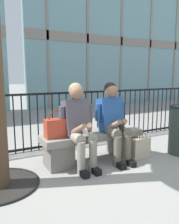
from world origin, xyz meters
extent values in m
plane|color=gray|center=(0.00, 0.00, 0.00)|extent=(60.00, 60.00, 0.00)
cube|color=gray|center=(0.00, 0.00, 0.40)|extent=(1.60, 0.44, 0.10)
cube|color=slate|center=(-0.56, 0.00, 0.17)|extent=(0.36, 0.37, 0.35)
cube|color=slate|center=(0.56, 0.00, 0.17)|extent=(0.36, 0.37, 0.35)
cylinder|color=gray|center=(-0.38, -0.18, 0.47)|extent=(0.15, 0.40, 0.15)
cylinder|color=gray|center=(-0.38, -0.38, 0.23)|extent=(0.11, 0.11, 0.45)
cube|color=black|center=(-0.38, -0.44, 0.04)|extent=(0.09, 0.22, 0.08)
cylinder|color=gray|center=(-0.20, -0.18, 0.47)|extent=(0.15, 0.40, 0.15)
cylinder|color=gray|center=(-0.20, -0.38, 0.23)|extent=(0.11, 0.11, 0.45)
cube|color=black|center=(-0.20, -0.44, 0.04)|extent=(0.09, 0.22, 0.08)
cube|color=#4C4751|center=(-0.29, -0.04, 0.71)|extent=(0.36, 0.30, 0.55)
cylinder|color=#4C4751|center=(-0.51, -0.04, 0.76)|extent=(0.08, 0.08, 0.26)
cylinder|color=#8E664C|center=(-0.37, -0.26, 0.59)|extent=(0.16, 0.28, 0.20)
cylinder|color=#4C4751|center=(-0.07, -0.04, 0.76)|extent=(0.08, 0.08, 0.26)
cylinder|color=#8E664C|center=(-0.21, -0.26, 0.59)|extent=(0.16, 0.28, 0.20)
cube|color=silver|center=(-0.29, -0.32, 0.57)|extent=(0.07, 0.10, 0.13)
sphere|color=#8E664C|center=(-0.29, -0.06, 1.08)|extent=(0.20, 0.20, 0.20)
sphere|color=#997F59|center=(-0.29, -0.03, 1.11)|extent=(0.20, 0.20, 0.20)
cylinder|color=#6B6051|center=(0.20, -0.18, 0.47)|extent=(0.15, 0.40, 0.15)
cylinder|color=#6B6051|center=(0.20, -0.38, 0.23)|extent=(0.11, 0.11, 0.45)
cube|color=black|center=(0.20, -0.44, 0.04)|extent=(0.09, 0.22, 0.08)
cylinder|color=#6B6051|center=(0.38, -0.18, 0.47)|extent=(0.15, 0.40, 0.15)
cylinder|color=#6B6051|center=(0.38, -0.38, 0.23)|extent=(0.11, 0.11, 0.45)
cube|color=black|center=(0.38, -0.44, 0.04)|extent=(0.09, 0.22, 0.08)
cube|color=#234C8C|center=(0.29, -0.04, 0.71)|extent=(0.36, 0.30, 0.55)
cylinder|color=#234C8C|center=(0.07, -0.04, 0.76)|extent=(0.08, 0.08, 0.26)
cylinder|color=#8E664C|center=(0.21, -0.26, 0.59)|extent=(0.16, 0.28, 0.20)
cylinder|color=#234C8C|center=(0.51, -0.04, 0.76)|extent=(0.08, 0.08, 0.26)
cylinder|color=#8E664C|center=(0.37, -0.26, 0.59)|extent=(0.16, 0.28, 0.20)
cube|color=black|center=(0.29, -0.32, 0.57)|extent=(0.07, 0.10, 0.13)
sphere|color=#8E664C|center=(0.29, -0.06, 1.08)|extent=(0.20, 0.20, 0.20)
sphere|color=black|center=(0.29, -0.03, 1.11)|extent=(0.20, 0.20, 0.20)
cube|color=#B23823|center=(-0.58, -0.01, 0.58)|extent=(0.34, 0.17, 0.26)
torus|color=maroon|center=(-0.58, -0.01, 0.72)|extent=(0.24, 0.02, 0.24)
cube|color=beige|center=(0.73, -0.28, 0.16)|extent=(0.32, 0.12, 0.32)
torus|color=#685E4C|center=(0.73, -0.32, 0.34)|extent=(0.15, 0.01, 0.15)
torus|color=#685E4C|center=(0.73, -0.23, 0.34)|extent=(0.15, 0.01, 0.15)
cylinder|color=black|center=(-1.14, 0.88, 0.51)|extent=(0.02, 0.02, 1.02)
cylinder|color=black|center=(-1.01, 0.88, 0.51)|extent=(0.02, 0.02, 1.02)
cylinder|color=black|center=(-0.87, 0.88, 0.51)|extent=(0.02, 0.02, 1.02)
cylinder|color=black|center=(-0.74, 0.88, 0.51)|extent=(0.02, 0.02, 1.02)
cylinder|color=black|center=(-0.60, 0.88, 0.51)|extent=(0.02, 0.02, 1.02)
cylinder|color=black|center=(-0.47, 0.88, 0.51)|extent=(0.02, 0.02, 1.02)
cylinder|color=black|center=(-0.34, 0.88, 0.51)|extent=(0.02, 0.02, 1.02)
cylinder|color=black|center=(-0.20, 0.88, 0.51)|extent=(0.02, 0.02, 1.02)
cylinder|color=black|center=(-0.07, 0.88, 0.51)|extent=(0.02, 0.02, 1.02)
cylinder|color=black|center=(0.07, 0.88, 0.51)|extent=(0.02, 0.02, 1.02)
cylinder|color=black|center=(0.20, 0.88, 0.51)|extent=(0.02, 0.02, 1.02)
cylinder|color=black|center=(0.34, 0.88, 0.51)|extent=(0.02, 0.02, 1.02)
cylinder|color=black|center=(0.47, 0.88, 0.51)|extent=(0.02, 0.02, 1.02)
cylinder|color=black|center=(0.60, 0.88, 0.51)|extent=(0.02, 0.02, 1.02)
cylinder|color=black|center=(0.74, 0.88, 0.51)|extent=(0.02, 0.02, 1.02)
cylinder|color=black|center=(0.87, 0.88, 0.51)|extent=(0.02, 0.02, 1.02)
cylinder|color=black|center=(1.01, 0.88, 0.51)|extent=(0.02, 0.02, 1.02)
cylinder|color=black|center=(1.14, 0.88, 0.51)|extent=(0.02, 0.02, 1.02)
cylinder|color=black|center=(1.27, 0.88, 0.51)|extent=(0.02, 0.02, 1.02)
cylinder|color=black|center=(1.41, 0.88, 0.51)|extent=(0.02, 0.02, 1.02)
cylinder|color=black|center=(1.54, 0.88, 0.51)|extent=(0.02, 0.02, 1.02)
cylinder|color=black|center=(1.68, 0.88, 0.51)|extent=(0.02, 0.02, 1.02)
cylinder|color=black|center=(1.81, 0.88, 0.51)|extent=(0.02, 0.02, 1.02)
cylinder|color=black|center=(1.95, 0.88, 0.51)|extent=(0.02, 0.02, 1.02)
cylinder|color=black|center=(2.08, 0.88, 0.51)|extent=(0.02, 0.02, 1.02)
cylinder|color=black|center=(2.21, 0.88, 0.51)|extent=(0.02, 0.02, 1.02)
cylinder|color=black|center=(2.35, 0.88, 0.51)|extent=(0.02, 0.02, 1.02)
cylinder|color=black|center=(2.48, 0.88, 0.51)|extent=(0.02, 0.02, 1.02)
cylinder|color=black|center=(2.62, 0.88, 0.51)|extent=(0.02, 0.02, 1.02)
cylinder|color=black|center=(2.75, 0.88, 0.51)|extent=(0.02, 0.02, 1.02)
cylinder|color=black|center=(2.88, 0.88, 0.51)|extent=(0.02, 0.02, 1.02)
cube|color=black|center=(0.00, 0.88, 0.05)|extent=(9.53, 0.04, 0.04)
cube|color=black|center=(0.00, 0.88, 1.00)|extent=(9.53, 0.04, 0.04)
cube|color=#729EA8|center=(6.28, 5.83, 4.50)|extent=(11.92, 0.40, 9.00)
cube|color=gray|center=(4.58, 5.62, 4.50)|extent=(0.10, 0.04, 9.00)
cube|color=gray|center=(6.28, 5.62, 4.50)|extent=(0.10, 0.04, 9.00)
cube|color=gray|center=(7.98, 5.62, 4.50)|extent=(0.10, 0.04, 9.00)
cube|color=gray|center=(6.28, 5.62, 2.80)|extent=(11.92, 0.04, 0.36)
camera|label=1|loc=(-1.65, -2.98, 1.32)|focal=36.55mm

